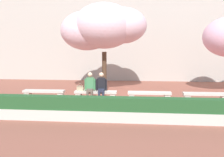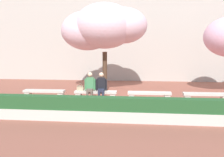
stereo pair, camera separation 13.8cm
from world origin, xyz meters
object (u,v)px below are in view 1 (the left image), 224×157
(person_seated_left, at_px, (90,86))
(handbag, at_px, (80,88))
(stone_bench_center, at_px, (149,95))
(cherry_tree_main, at_px, (103,27))
(person_seated_right, at_px, (101,86))
(stone_bench_west_end, at_px, (44,93))
(stone_bench_near_east, at_px, (205,96))
(stone_bench_near_west, at_px, (96,94))

(person_seated_left, height_order, handbag, person_seated_left)
(stone_bench_center, relative_size, cherry_tree_main, 0.40)
(person_seated_right, height_order, handbag, person_seated_right)
(handbag, bearing_deg, stone_bench_center, -0.26)
(stone_bench_west_end, xyz_separation_m, stone_bench_near_east, (7.23, 0.00, 0.00))
(stone_bench_west_end, distance_m, cherry_tree_main, 4.67)
(stone_bench_near_west, relative_size, cherry_tree_main, 0.40)
(handbag, bearing_deg, cherry_tree_main, 73.00)
(stone_bench_near_west, xyz_separation_m, person_seated_left, (-0.25, -0.05, 0.39))
(person_seated_left, xyz_separation_m, handbag, (-0.46, 0.07, -0.12))
(cherry_tree_main, bearing_deg, handbag, -107.00)
(stone_bench_center, xyz_separation_m, stone_bench_near_east, (2.41, 0.00, 0.00))
(stone_bench_center, xyz_separation_m, person_seated_right, (-2.14, -0.05, 0.39))
(stone_bench_center, xyz_separation_m, cherry_tree_main, (-2.38, 2.44, 3.15))
(stone_bench_west_end, height_order, stone_bench_center, same)
(cherry_tree_main, bearing_deg, person_seated_right, -84.66)
(person_seated_left, distance_m, handbag, 0.48)
(stone_bench_center, bearing_deg, cherry_tree_main, 134.26)
(stone_bench_west_end, relative_size, handbag, 5.64)
(person_seated_left, distance_m, person_seated_right, 0.52)
(person_seated_left, bearing_deg, stone_bench_near_east, 0.60)
(stone_bench_near_east, bearing_deg, person_seated_right, -179.33)
(person_seated_right, xyz_separation_m, cherry_tree_main, (-0.23, 2.49, 2.76))
(stone_bench_near_west, relative_size, person_seated_left, 1.48)
(stone_bench_near_west, distance_m, cherry_tree_main, 3.99)
(stone_bench_west_end, distance_m, stone_bench_near_east, 7.23)
(stone_bench_near_east, distance_m, person_seated_right, 4.57)
(stone_bench_near_west, height_order, person_seated_right, person_seated_right)
(stone_bench_near_west, bearing_deg, person_seated_left, -168.00)
(stone_bench_west_end, height_order, cherry_tree_main, cherry_tree_main)
(stone_bench_near_east, distance_m, handbag, 5.54)
(stone_bench_near_east, relative_size, handbag, 5.64)
(stone_bench_near_east, height_order, cherry_tree_main, cherry_tree_main)
(stone_bench_near_west, height_order, person_seated_left, person_seated_left)
(cherry_tree_main, bearing_deg, stone_bench_near_west, -90.78)
(stone_bench_west_end, bearing_deg, stone_bench_near_west, 0.00)
(handbag, bearing_deg, stone_bench_near_west, -1.14)
(stone_bench_west_end, xyz_separation_m, stone_bench_near_west, (2.41, 0.00, 0.00))
(person_seated_left, bearing_deg, person_seated_right, -0.00)
(stone_bench_west_end, xyz_separation_m, person_seated_right, (2.68, -0.05, 0.39))
(stone_bench_near_west, height_order, stone_bench_near_east, same)
(stone_bench_west_end, relative_size, stone_bench_near_west, 1.00)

